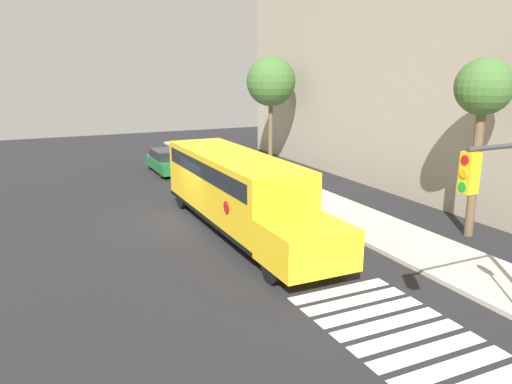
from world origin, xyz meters
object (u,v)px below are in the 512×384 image
object	(u,v)px
school_bus	(237,188)
parked_car	(169,161)
tree_far_sidewalk	(483,92)
tree_near_sidewalk	(271,82)

from	to	relation	value
school_bus	parked_car	bearing A→B (deg)	177.30
tree_far_sidewalk	parked_car	bearing A→B (deg)	-156.60
parked_car	tree_far_sidewalk	distance (m)	18.64
parked_car	tree_far_sidewalk	xyz separation A→B (m)	(16.55, 7.16, 4.74)
tree_near_sidewalk	parked_car	bearing A→B (deg)	-94.40
school_bus	tree_far_sidewalk	distance (m)	9.68
parked_car	tree_far_sidewalk	bearing A→B (deg)	23.40
tree_far_sidewalk	school_bus	bearing A→B (deg)	-120.11
school_bus	parked_car	distance (m)	12.12
tree_near_sidewalk	school_bus	bearing A→B (deg)	-32.28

